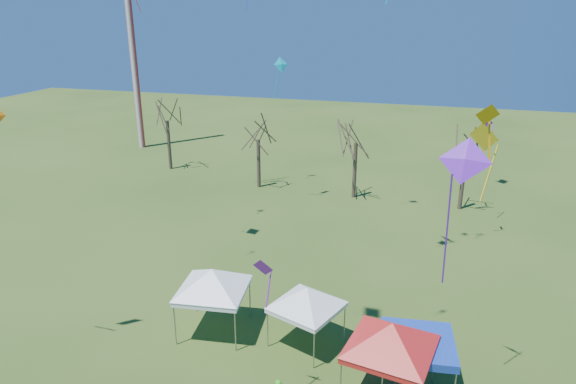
# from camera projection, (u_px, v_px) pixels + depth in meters

# --- Properties ---
(radio_mast) EXTENTS (0.70, 0.70, 25.00)m
(radio_mast) POSITION_uv_depth(u_px,v_px,m) (131.00, 31.00, 53.82)
(radio_mast) COLOR silver
(radio_mast) RESTS_ON ground
(tree_0) EXTENTS (3.83, 3.83, 8.44)m
(tree_0) POSITION_uv_depth(u_px,v_px,m) (166.00, 102.00, 48.00)
(tree_0) COLOR #3D2D21
(tree_0) RESTS_ON ground
(tree_1) EXTENTS (3.42, 3.42, 7.54)m
(tree_1) POSITION_uv_depth(u_px,v_px,m) (258.00, 122.00, 43.13)
(tree_1) COLOR #3D2D21
(tree_1) RESTS_ON ground
(tree_2) EXTENTS (3.71, 3.71, 8.18)m
(tree_2) POSITION_uv_depth(u_px,v_px,m) (357.00, 122.00, 40.52)
(tree_2) COLOR #3D2D21
(tree_2) RESTS_ON ground
(tree_3) EXTENTS (3.59, 3.59, 7.91)m
(tree_3) POSITION_uv_depth(u_px,v_px,m) (468.00, 133.00, 38.09)
(tree_3) COLOR #3D2D21
(tree_3) RESTS_ON ground
(tent_white_west) EXTENTS (4.30, 4.30, 3.82)m
(tent_white_west) POSITION_uv_depth(u_px,v_px,m) (212.00, 273.00, 23.98)
(tent_white_west) COLOR gray
(tent_white_west) RESTS_ON ground
(tent_white_mid) EXTENTS (3.62, 3.62, 3.41)m
(tent_white_mid) POSITION_uv_depth(u_px,v_px,m) (307.00, 292.00, 23.08)
(tent_white_mid) COLOR gray
(tent_white_mid) RESTS_ON ground
(tent_red) EXTENTS (4.41, 4.41, 3.95)m
(tent_red) POSITION_uv_depth(u_px,v_px,m) (392.00, 328.00, 19.68)
(tent_red) COLOR gray
(tent_red) RESTS_ON ground
(tent_blue) EXTENTS (3.20, 3.20, 2.27)m
(tent_blue) POSITION_uv_depth(u_px,v_px,m) (418.00, 344.00, 20.56)
(tent_blue) COLOR gray
(tent_blue) RESTS_ON ground
(person_grey) EXTENTS (1.06, 0.74, 1.66)m
(person_grey) POSITION_uv_depth(u_px,v_px,m) (393.00, 375.00, 20.69)
(person_grey) COLOR slate
(person_grey) RESTS_ON ground
(kite_25) EXTENTS (0.78, 0.59, 1.55)m
(kite_25) POSITION_uv_depth(u_px,v_px,m) (488.00, 115.00, 13.64)
(kite_25) COLOR orange
(kite_25) RESTS_ON ground
(kite_27) EXTENTS (1.16, 1.00, 2.76)m
(kite_27) POSITION_uv_depth(u_px,v_px,m) (485.00, 138.00, 17.67)
(kite_27) COLOR yellow
(kite_27) RESTS_ON ground
(kite_5) EXTENTS (1.38, 1.07, 3.98)m
(kite_5) POSITION_uv_depth(u_px,v_px,m) (464.00, 162.00, 12.18)
(kite_5) COLOR #5F19B0
(kite_5) RESTS_ON ground
(kite_13) EXTENTS (1.17, 1.19, 3.01)m
(kite_13) POSITION_uv_depth(u_px,v_px,m) (281.00, 65.00, 37.67)
(kite_13) COLOR #0EBAD5
(kite_13) RESTS_ON ground
(kite_1) EXTENTS (0.91, 0.55, 1.93)m
(kite_1) POSITION_uv_depth(u_px,v_px,m) (264.00, 268.00, 18.46)
(kite_1) COLOR purple
(kite_1) RESTS_ON ground
(kite_19) EXTENTS (0.50, 0.70, 1.84)m
(kite_19) POSITION_uv_depth(u_px,v_px,m) (489.00, 129.00, 32.38)
(kite_19) COLOR #FF4B0D
(kite_19) RESTS_ON ground
(kite_22) EXTENTS (0.80, 0.77, 2.45)m
(kite_22) POSITION_uv_depth(u_px,v_px,m) (488.00, 124.00, 35.25)
(kite_22) COLOR purple
(kite_22) RESTS_ON ground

